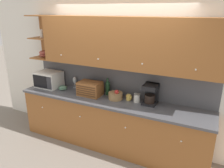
{
  "coord_description": "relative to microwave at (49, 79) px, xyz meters",
  "views": [
    {
      "loc": [
        1.57,
        -3.43,
        2.41
      ],
      "look_at": [
        0.0,
        -0.21,
        1.18
      ],
      "focal_mm": 35.0,
      "sensor_mm": 36.0,
      "label": 1
    }
  ],
  "objects": [
    {
      "name": "ground_plane",
      "position": [
        1.4,
        0.24,
        -1.08
      ],
      "size": [
        24.0,
        24.0,
        0.0
      ],
      "primitive_type": "plane",
      "color": "slate"
    },
    {
      "name": "bowl_stack_on_counter",
      "position": [
        0.35,
        -0.01,
        -0.12
      ],
      "size": [
        0.17,
        0.17,
        0.07
      ],
      "color": "slate",
      "rests_on": "counter_unit"
    },
    {
      "name": "wall_back",
      "position": [
        1.4,
        0.27,
        0.22
      ],
      "size": [
        5.84,
        0.06,
        2.6
      ],
      "color": "white",
      "rests_on": "ground_plane"
    },
    {
      "name": "backsplash_panel",
      "position": [
        1.4,
        0.23,
        0.13
      ],
      "size": [
        3.44,
        0.01,
        0.57
      ],
      "color": "#4C4C51",
      "rests_on": "counter_unit"
    },
    {
      "name": "mug_blue_second",
      "position": [
        1.71,
        0.06,
        -0.11
      ],
      "size": [
        0.1,
        0.08,
        0.1
      ],
      "color": "gold",
      "rests_on": "counter_unit"
    },
    {
      "name": "bread_box",
      "position": [
        0.99,
        -0.03,
        -0.03
      ],
      "size": [
        0.42,
        0.29,
        0.25
      ],
      "color": "brown",
      "rests_on": "counter_unit"
    },
    {
      "name": "fruit_basket",
      "position": [
        1.48,
        0.0,
        -0.09
      ],
      "size": [
        0.25,
        0.25,
        0.18
      ],
      "color": "#937047",
      "rests_on": "counter_unit"
    },
    {
      "name": "upper_cabinets",
      "position": [
        1.57,
        0.05,
        0.82
      ],
      "size": [
        3.44,
        0.4,
        0.81
      ],
      "color": "#935628",
      "rests_on": "backsplash_panel"
    },
    {
      "name": "microwave",
      "position": [
        0.0,
        0.0,
        0.0
      ],
      "size": [
        0.48,
        0.39,
        0.31
      ],
      "color": "silver",
      "rests_on": "counter_unit"
    },
    {
      "name": "mug",
      "position": [
        0.65,
        0.12,
        -0.11
      ],
      "size": [
        0.1,
        0.08,
        0.1
      ],
      "color": "#38669E",
      "rests_on": "counter_unit"
    },
    {
      "name": "wine_bottle",
      "position": [
        1.26,
        0.13,
        -0.01
      ],
      "size": [
        0.08,
        0.08,
        0.32
      ],
      "color": "#19381E",
      "rests_on": "counter_unit"
    },
    {
      "name": "wine_glass",
      "position": [
        0.5,
        0.18,
        -0.0
      ],
      "size": [
        0.08,
        0.08,
        0.22
      ],
      "color": "silver",
      "rests_on": "counter_unit"
    },
    {
      "name": "storage_canister",
      "position": [
        1.86,
        0.05,
        -0.08
      ],
      "size": [
        0.11,
        0.11,
        0.14
      ],
      "color": "silver",
      "rests_on": "counter_unit"
    },
    {
      "name": "counter_unit",
      "position": [
        1.4,
        -0.06,
        -0.61
      ],
      "size": [
        3.46,
        0.63,
        0.92
      ],
      "color": "#935628",
      "rests_on": "ground_plane"
    },
    {
      "name": "coffee_maker",
      "position": [
        2.08,
        0.1,
        0.02
      ],
      "size": [
        0.23,
        0.27,
        0.33
      ],
      "color": "black",
      "rests_on": "counter_unit"
    }
  ]
}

